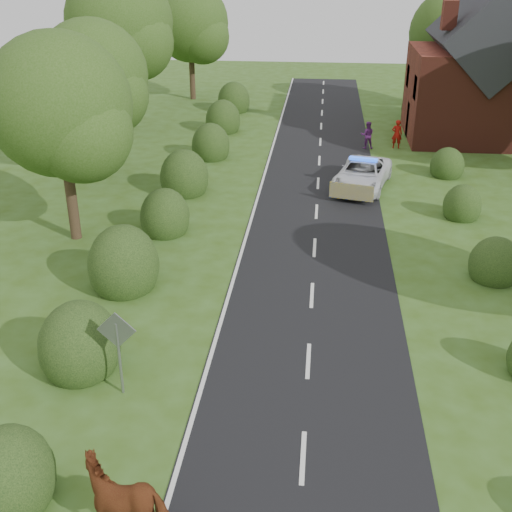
# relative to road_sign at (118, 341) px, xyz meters

# --- Properties ---
(ground) EXTENTS (120.00, 120.00, 0.00)m
(ground) POSITION_rel_road_sign_xyz_m (5.00, -2.00, -1.65)
(ground) COLOR #375415
(road) EXTENTS (6.00, 70.00, 0.02)m
(road) POSITION_rel_road_sign_xyz_m (5.00, 13.00, -1.64)
(road) COLOR black
(road) RESTS_ON ground
(road_markings) EXTENTS (4.96, 70.00, 0.01)m
(road_markings) POSITION_rel_road_sign_xyz_m (3.40, 10.93, -1.63)
(road_markings) COLOR white
(road_markings) RESTS_ON road
(hedgerow_left) EXTENTS (2.75, 50.41, 3.00)m
(hedgerow_left) POSITION_rel_road_sign_xyz_m (-1.51, 9.69, -0.91)
(hedgerow_left) COLOR black
(hedgerow_left) RESTS_ON ground
(hedgerow_right) EXTENTS (2.10, 45.78, 2.10)m
(hedgerow_right) POSITION_rel_road_sign_xyz_m (11.60, 9.21, -1.10)
(hedgerow_right) COLOR black
(hedgerow_right) RESTS_ON ground
(tree_left_a) EXTENTS (5.74, 5.60, 8.38)m
(tree_left_a) POSITION_rel_road_sign_xyz_m (-4.75, 9.86, 3.69)
(tree_left_a) COLOR #332316
(tree_left_a) RESTS_ON ground
(tree_left_b) EXTENTS (5.74, 5.60, 8.07)m
(tree_left_b) POSITION_rel_road_sign_xyz_m (-6.25, 17.86, 3.39)
(tree_left_b) COLOR #332316
(tree_left_b) RESTS_ON ground
(tree_left_c) EXTENTS (6.97, 6.80, 10.22)m
(tree_left_c) POSITION_rel_road_sign_xyz_m (-7.70, 27.83, 4.88)
(tree_left_c) COLOR #332316
(tree_left_c) RESTS_ON ground
(tree_left_d) EXTENTS (6.15, 6.00, 8.89)m
(tree_left_d) POSITION_rel_road_sign_xyz_m (-5.23, 37.85, 3.98)
(tree_left_d) COLOR #332316
(tree_left_d) RESTS_ON ground
(tree_right_c) EXTENTS (6.15, 6.00, 8.58)m
(tree_right_c) POSITION_rel_road_sign_xyz_m (14.27, 35.85, 3.69)
(tree_right_c) COLOR #332316
(tree_right_c) RESTS_ON ground
(road_sign) EXTENTS (1.06, 0.08, 2.53)m
(road_sign) POSITION_rel_road_sign_xyz_m (0.00, 0.00, 0.00)
(road_sign) COLOR gray
(road_sign) RESTS_ON ground
(house) EXTENTS (8.00, 7.40, 9.17)m
(house) POSITION_rel_road_sign_xyz_m (14.49, 28.00, 2.13)
(house) COLOR maroon
(house) RESTS_ON ground
(cow) EXTENTS (2.18, 1.18, 1.53)m
(cow) POSITION_rel_road_sign_xyz_m (1.49, -4.40, -0.89)
(cow) COLOR #5C1C11
(cow) RESTS_ON ground
(police_van) EXTENTS (3.50, 5.54, 1.57)m
(police_van) POSITION_rel_road_sign_xyz_m (7.20, 17.62, -0.94)
(police_van) COLOR silver
(police_van) RESTS_ON ground
(pedestrian_red) EXTENTS (0.64, 0.42, 1.74)m
(pedestrian_red) POSITION_rel_road_sign_xyz_m (9.60, 25.15, -0.79)
(pedestrian_red) COLOR #9D120B
(pedestrian_red) RESTS_ON ground
(pedestrian_purple) EXTENTS (0.82, 0.65, 1.65)m
(pedestrian_purple) POSITION_rel_road_sign_xyz_m (7.82, 24.90, -0.83)
(pedestrian_purple) COLOR #71287B
(pedestrian_purple) RESTS_ON ground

